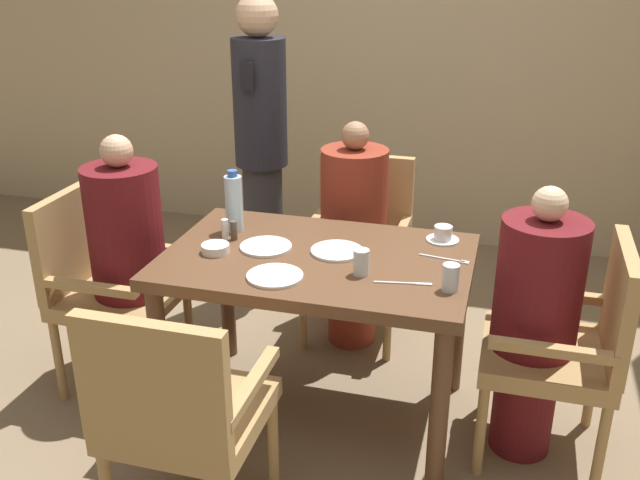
# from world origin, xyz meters

# --- Properties ---
(ground_plane) EXTENTS (16.00, 16.00, 0.00)m
(ground_plane) POSITION_xyz_m (0.00, 0.00, 0.00)
(ground_plane) COLOR #7A664C
(wall_back) EXTENTS (8.00, 0.06, 2.80)m
(wall_back) POSITION_xyz_m (0.00, 2.13, 1.40)
(wall_back) COLOR tan
(wall_back) RESTS_ON ground_plane
(dining_table) EXTENTS (1.22, 0.80, 0.75)m
(dining_table) POSITION_xyz_m (0.00, 0.00, 0.64)
(dining_table) COLOR brown
(dining_table) RESTS_ON ground_plane
(chair_left_side) EXTENTS (0.49, 0.49, 0.91)m
(chair_left_side) POSITION_xyz_m (-0.99, 0.00, 0.51)
(chair_left_side) COLOR #A88451
(chair_left_side) RESTS_ON ground_plane
(diner_in_left_chair) EXTENTS (0.32, 0.32, 1.18)m
(diner_in_left_chair) POSITION_xyz_m (-0.85, 0.00, 0.61)
(diner_in_left_chair) COLOR #5B1419
(diner_in_left_chair) RESTS_ON ground_plane
(chair_far_side) EXTENTS (0.49, 0.49, 0.91)m
(chair_far_side) POSITION_xyz_m (0.00, 0.78, 0.51)
(chair_far_side) COLOR #A88451
(chair_far_side) RESTS_ON ground_plane
(diner_in_far_chair) EXTENTS (0.32, 0.32, 1.14)m
(diner_in_far_chair) POSITION_xyz_m (-0.00, 0.64, 0.59)
(diner_in_far_chair) COLOR maroon
(diner_in_far_chair) RESTS_ON ground_plane
(chair_right_side) EXTENTS (0.49, 0.49, 0.91)m
(chair_right_side) POSITION_xyz_m (0.99, 0.00, 0.51)
(chair_right_side) COLOR #A88451
(chair_right_side) RESTS_ON ground_plane
(diner_in_right_chair) EXTENTS (0.32, 0.32, 1.11)m
(diner_in_right_chair) POSITION_xyz_m (0.85, 0.00, 0.57)
(diner_in_right_chair) COLOR #5B1419
(diner_in_right_chair) RESTS_ON ground_plane
(chair_near_corner) EXTENTS (0.49, 0.49, 0.91)m
(chair_near_corner) POSITION_xyz_m (-0.24, -0.78, 0.51)
(chair_near_corner) COLOR #A88451
(chair_near_corner) RESTS_ON ground_plane
(standing_host) EXTENTS (0.28, 0.32, 1.67)m
(standing_host) POSITION_xyz_m (-0.60, 1.02, 0.90)
(standing_host) COLOR #2D2D33
(standing_host) RESTS_ON ground_plane
(plate_main_left) EXTENTS (0.21, 0.21, 0.01)m
(plate_main_left) POSITION_xyz_m (-0.10, -0.24, 0.75)
(plate_main_left) COLOR white
(plate_main_left) RESTS_ON dining_table
(plate_main_right) EXTENTS (0.21, 0.21, 0.01)m
(plate_main_right) POSITION_xyz_m (0.07, 0.05, 0.75)
(plate_main_right) COLOR white
(plate_main_right) RESTS_ON dining_table
(plate_dessert_center) EXTENTS (0.21, 0.21, 0.01)m
(plate_dessert_center) POSITION_xyz_m (-0.22, 0.01, 0.75)
(plate_dessert_center) COLOR white
(plate_dessert_center) RESTS_ON dining_table
(teacup_with_saucer) EXTENTS (0.14, 0.14, 0.07)m
(teacup_with_saucer) POSITION_xyz_m (0.46, 0.29, 0.77)
(teacup_with_saucer) COLOR white
(teacup_with_saucer) RESTS_ON dining_table
(bowl_small) EXTENTS (0.11, 0.11, 0.04)m
(bowl_small) POSITION_xyz_m (-0.40, -0.08, 0.76)
(bowl_small) COLOR white
(bowl_small) RESTS_ON dining_table
(water_bottle) EXTENTS (0.08, 0.08, 0.27)m
(water_bottle) POSITION_xyz_m (-0.42, 0.16, 0.87)
(water_bottle) COLOR silver
(water_bottle) RESTS_ON dining_table
(glass_tall_near) EXTENTS (0.06, 0.06, 0.10)m
(glass_tall_near) POSITION_xyz_m (0.54, -0.17, 0.80)
(glass_tall_near) COLOR silver
(glass_tall_near) RESTS_ON dining_table
(glass_tall_mid) EXTENTS (0.06, 0.06, 0.10)m
(glass_tall_mid) POSITION_xyz_m (0.21, -0.13, 0.80)
(glass_tall_mid) COLOR silver
(glass_tall_mid) RESTS_ON dining_table
(salt_shaker) EXTENTS (0.03, 0.03, 0.09)m
(salt_shaker) POSITION_xyz_m (-0.42, 0.06, 0.79)
(salt_shaker) COLOR white
(salt_shaker) RESTS_ON dining_table
(pepper_shaker) EXTENTS (0.03, 0.03, 0.08)m
(pepper_shaker) POSITION_xyz_m (-0.38, 0.06, 0.79)
(pepper_shaker) COLOR #4C3D2D
(pepper_shaker) RESTS_ON dining_table
(fork_beside_plate) EXTENTS (0.20, 0.05, 0.00)m
(fork_beside_plate) POSITION_xyz_m (0.51, 0.09, 0.75)
(fork_beside_plate) COLOR silver
(fork_beside_plate) RESTS_ON dining_table
(knife_beside_plate) EXTENTS (0.21, 0.05, 0.00)m
(knife_beside_plate) POSITION_xyz_m (0.38, -0.16, 0.75)
(knife_beside_plate) COLOR silver
(knife_beside_plate) RESTS_ON dining_table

